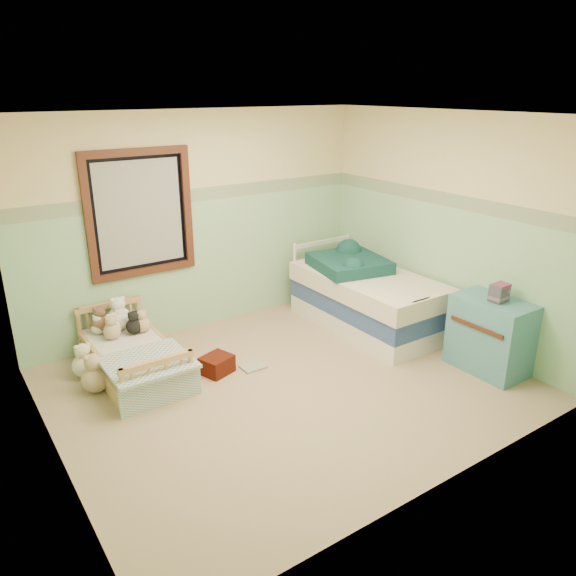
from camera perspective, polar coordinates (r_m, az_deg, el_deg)
floor at (r=5.43m, az=0.02°, el=-10.03°), size 4.20×3.60×0.02m
ceiling at (r=4.70m, az=0.02°, el=17.60°), size 4.20×3.60×0.02m
wall_back at (r=6.43m, az=-9.13°, el=6.69°), size 4.20×0.04×2.50m
wall_front at (r=3.67m, az=16.13°, el=-4.28°), size 4.20×0.04×2.50m
wall_left at (r=4.18m, az=-24.50°, el=-2.34°), size 0.04×3.60×2.50m
wall_right at (r=6.30m, az=16.07°, el=5.88°), size 0.04×3.60×2.50m
wainscot_mint at (r=6.55m, az=-8.84°, el=2.41°), size 4.20×0.01×1.50m
border_strip at (r=6.35m, az=-9.24°, el=9.51°), size 4.20×0.01×0.15m
window_frame at (r=6.10m, az=-15.05°, el=7.44°), size 1.16×0.06×1.36m
window_blinds at (r=6.10m, az=-15.08°, el=7.46°), size 0.92×0.01×1.12m
toddler_bed_frame at (r=5.78m, az=-15.66°, el=-7.73°), size 0.71×1.41×0.18m
toddler_mattress at (r=5.71m, az=-15.80°, el=-6.39°), size 0.65×1.35×0.12m
patchwork_quilt at (r=5.30m, az=-14.28°, el=-7.48°), size 0.77×0.71×0.03m
plush_bed_brown at (r=6.05m, az=-18.85°, el=-3.54°), size 0.20×0.20×0.20m
plush_bed_white at (r=6.09m, az=-17.08°, el=-2.97°), size 0.24×0.24×0.24m
plush_bed_tan at (r=5.87m, az=-17.76°, el=-4.28°), size 0.17×0.17×0.17m
plush_bed_dark at (r=5.93m, az=-15.65°, el=-3.82°), size 0.17×0.17×0.17m
plush_floor_cream at (r=5.86m, az=-20.30°, el=-7.55°), size 0.24×0.24×0.24m
plush_floor_tan at (r=5.56m, az=-19.30°, el=-8.86°), size 0.26×0.26×0.26m
twin_bed_frame at (r=6.67m, az=8.14°, el=-3.11°), size 0.92×1.85×0.22m
twin_boxspring at (r=6.58m, az=8.24°, el=-1.35°), size 0.92×1.85×0.22m
twin_mattress at (r=6.51m, az=8.33°, el=0.46°), size 0.96×1.88×0.22m
teal_blanket at (r=6.63m, az=6.35°, el=2.56°), size 0.93×0.97×0.14m
dresser at (r=5.89m, az=20.22°, el=-4.60°), size 0.47×0.75×0.75m
book_stack at (r=5.71m, az=21.02°, el=-0.47°), size 0.18×0.15×0.17m
red_pillow at (r=5.63m, az=-7.38°, el=-7.87°), size 0.36×0.33×0.18m
floor_book at (r=5.72m, az=-3.61°, el=-8.13°), size 0.25×0.19×0.02m
extra_plush_0 at (r=6.04m, az=-19.01°, el=-3.85°), size 0.15×0.15×0.15m
extra_plush_1 at (r=5.95m, az=-14.82°, el=-3.67°), size 0.16×0.16×0.16m
extra_plush_2 at (r=5.97m, az=-17.68°, el=-3.91°), size 0.16×0.16×0.16m
extra_plush_3 at (r=6.06m, az=-16.91°, el=-3.43°), size 0.16×0.16×0.16m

